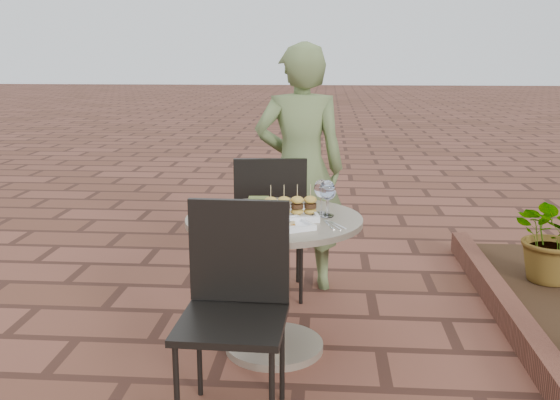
# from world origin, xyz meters

# --- Properties ---
(ground) EXTENTS (60.00, 60.00, 0.00)m
(ground) POSITION_xyz_m (0.00, 0.00, 0.00)
(ground) COLOR brown
(ground) RESTS_ON ground
(cafe_table) EXTENTS (0.90, 0.90, 0.73)m
(cafe_table) POSITION_xyz_m (0.27, -0.04, 0.48)
(cafe_table) COLOR gray
(cafe_table) RESTS_ON ground
(chair_far) EXTENTS (0.48, 0.48, 0.93)m
(chair_far) POSITION_xyz_m (0.18, 0.68, 0.55)
(chair_far) COLOR black
(chair_far) RESTS_ON ground
(chair_near) EXTENTS (0.45, 0.45, 0.93)m
(chair_near) POSITION_xyz_m (0.15, -0.62, 0.55)
(chair_near) COLOR black
(chair_near) RESTS_ON ground
(diner) EXTENTS (0.63, 0.45, 1.62)m
(diner) POSITION_xyz_m (0.36, 0.91, 0.81)
(diner) COLOR #596B3A
(diner) RESTS_ON ground
(plate_salmon) EXTENTS (0.27, 0.27, 0.07)m
(plate_salmon) POSITION_xyz_m (0.17, 0.10, 0.75)
(plate_salmon) COLOR white
(plate_salmon) RESTS_ON cafe_table
(plate_sliders) EXTENTS (0.30, 0.30, 0.17)m
(plate_sliders) POSITION_xyz_m (0.35, -0.03, 0.77)
(plate_sliders) COLOR white
(plate_sliders) RESTS_ON cafe_table
(plate_tuna) EXTENTS (0.29, 0.29, 0.03)m
(plate_tuna) POSITION_xyz_m (0.34, -0.23, 0.74)
(plate_tuna) COLOR white
(plate_tuna) RESTS_ON cafe_table
(wine_glass_right) EXTENTS (0.08, 0.08, 0.19)m
(wine_glass_right) POSITION_xyz_m (0.53, -0.00, 0.86)
(wine_glass_right) COLOR white
(wine_glass_right) RESTS_ON cafe_table
(wine_glass_mid) EXTENTS (0.08, 0.08, 0.18)m
(wine_glass_mid) POSITION_xyz_m (0.51, 0.06, 0.86)
(wine_glass_mid) COLOR white
(wine_glass_mid) RESTS_ON cafe_table
(wine_glass_far) EXTENTS (0.07, 0.07, 0.17)m
(wine_glass_far) POSITION_xyz_m (0.54, 0.02, 0.85)
(wine_glass_far) COLOR white
(wine_glass_far) RESTS_ON cafe_table
(steel_ramekin) EXTENTS (0.06, 0.06, 0.04)m
(steel_ramekin) POSITION_xyz_m (-0.01, 0.07, 0.75)
(steel_ramekin) COLOR silver
(steel_ramekin) RESTS_ON cafe_table
(cutlery_set) EXTENTS (0.14, 0.19, 0.00)m
(cutlery_set) POSITION_xyz_m (0.57, -0.17, 0.73)
(cutlery_set) COLOR silver
(cutlery_set) RESTS_ON cafe_table
(planter_curb) EXTENTS (0.12, 3.00, 0.15)m
(planter_curb) POSITION_xyz_m (1.60, 0.30, 0.07)
(planter_curb) COLOR brown
(planter_curb) RESTS_ON ground
(potted_plant_a) EXTENTS (0.58, 0.51, 0.65)m
(potted_plant_a) POSITION_xyz_m (2.05, 0.98, 0.38)
(potted_plant_a) COLOR #33662D
(potted_plant_a) RESTS_ON mulch_bed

